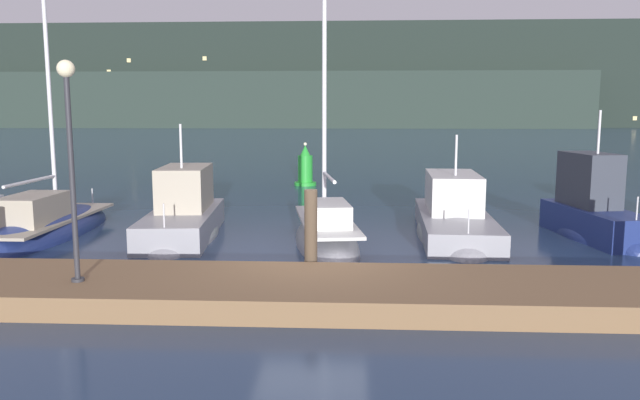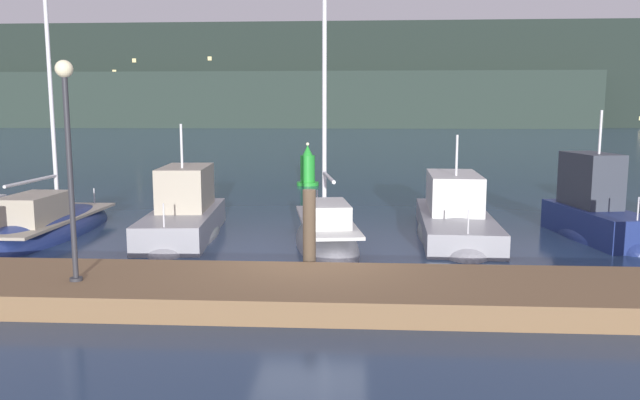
# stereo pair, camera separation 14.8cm
# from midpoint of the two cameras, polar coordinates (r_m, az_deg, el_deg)

# --- Properties ---
(ground_plane) EXTENTS (400.00, 400.00, 0.00)m
(ground_plane) POSITION_cam_midpoint_polar(r_m,az_deg,el_deg) (13.80, -1.10, -7.09)
(ground_plane) COLOR navy
(dock) EXTENTS (40.51, 2.80, 0.45)m
(dock) POSITION_cam_midpoint_polar(r_m,az_deg,el_deg) (12.02, -1.73, -8.33)
(dock) COLOR brown
(dock) RESTS_ON ground
(mooring_pile_2) EXTENTS (0.28, 0.28, 1.97)m
(mooring_pile_2) POSITION_cam_midpoint_polar(r_m,az_deg,el_deg) (13.43, -1.16, -3.22)
(mooring_pile_2) COLOR #4C3D2D
(mooring_pile_2) RESTS_ON ground
(sailboat_berth_3) EXTENTS (2.02, 6.97, 8.94)m
(sailboat_berth_3) POSITION_cam_midpoint_polar(r_m,az_deg,el_deg) (20.00, -23.85, -2.64)
(sailboat_berth_3) COLOR navy
(sailboat_berth_3) RESTS_ON ground
(motorboat_berth_4) EXTENTS (2.47, 6.04, 3.77)m
(motorboat_berth_4) POSITION_cam_midpoint_polar(r_m,az_deg,el_deg) (18.63, -12.61, -2.10)
(motorboat_berth_4) COLOR gray
(motorboat_berth_4) RESTS_ON ground
(sailboat_berth_5) EXTENTS (2.50, 6.08, 8.34)m
(sailboat_berth_5) POSITION_cam_midpoint_polar(r_m,az_deg,el_deg) (17.02, 0.33, -3.68)
(sailboat_berth_5) COLOR gray
(sailboat_berth_5) RESTS_ON ground
(motorboat_berth_6) EXTENTS (2.50, 7.11, 3.62)m
(motorboat_berth_6) POSITION_cam_midpoint_polar(r_m,az_deg,el_deg) (18.86, 11.93, -2.31)
(motorboat_berth_6) COLOR gray
(motorboat_berth_6) RESTS_ON ground
(motorboat_berth_7) EXTENTS (2.19, 4.70, 4.30)m
(motorboat_berth_7) POSITION_cam_midpoint_polar(r_m,az_deg,el_deg) (19.50, 23.52, -1.93)
(motorboat_berth_7) COLOR navy
(motorboat_berth_7) RESTS_ON ground
(channel_buoy) EXTENTS (1.06, 1.06, 2.08)m
(channel_buoy) POSITION_cam_midpoint_polar(r_m,az_deg,el_deg) (30.29, -1.50, 2.84)
(channel_buoy) COLOR green
(channel_buoy) RESTS_ON ground
(dock_lamppost) EXTENTS (0.32, 0.32, 4.09)m
(dock_lamppost) POSITION_cam_midpoint_polar(r_m,az_deg,el_deg) (12.33, -22.24, 5.45)
(dock_lamppost) COLOR #2D2D33
(dock_lamppost) RESTS_ON dock
(hillside_backdrop) EXTENTS (240.00, 23.00, 21.27)m
(hillside_backdrop) POSITION_cam_midpoint_polar(r_m,az_deg,el_deg) (135.18, 0.92, 10.88)
(hillside_backdrop) COLOR #1E2823
(hillside_backdrop) RESTS_ON ground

